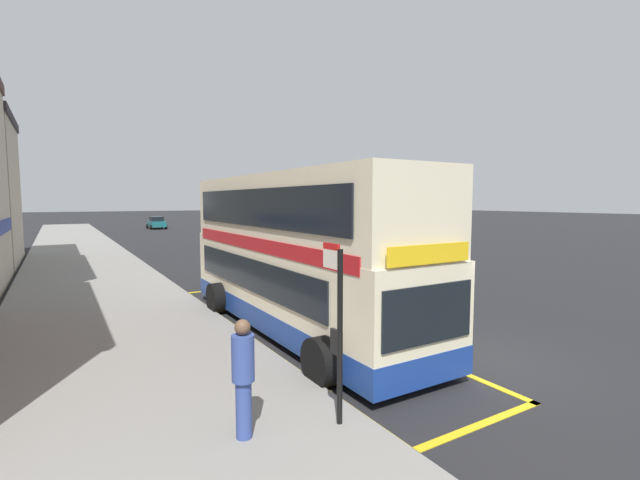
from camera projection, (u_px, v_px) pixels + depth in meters
ground_plane at (170, 244)px, 37.48m from camera, size 260.00×260.00×0.00m
pavement_near at (77, 248)px, 33.87m from camera, size 6.00×76.00×0.14m
double_decker_bus at (295, 258)px, 12.44m from camera, size 3.24×10.48×4.40m
bus_bay_markings at (296, 328)px, 12.70m from camera, size 3.16×13.09×0.01m
bus_stop_sign at (337, 320)px, 6.90m from camera, size 0.09×0.51×2.87m
parked_car_teal_far at (156, 223)px, 57.54m from camera, size 2.09×4.20×1.62m
parked_car_teal_behind at (245, 237)px, 35.28m from camera, size 2.09×4.20×1.62m
pedestrian_waiting_near_sign at (243, 373)px, 6.48m from camera, size 0.34×0.34×1.81m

